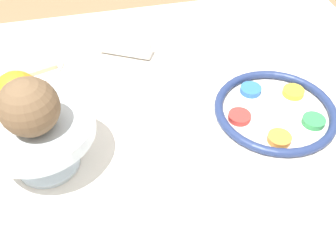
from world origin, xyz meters
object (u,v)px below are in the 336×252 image
Objects in this scene: bread_plate at (29,64)px; cup_near at (280,189)px; orange_fruit at (17,94)px; napkin_roll at (126,47)px; fruit_stand at (38,132)px; seder_plate at (275,111)px; coconut at (29,107)px.

bread_plate is 2.46× the size of cup_near.
orange_fruit reaches higher than napkin_roll.
fruit_stand reaches higher than cup_near.
seder_plate is 0.44m from napkin_roll.
coconut is 0.41m from bread_plate.
seder_plate is 0.53m from fruit_stand.
cup_near is (-0.45, 0.23, -0.13)m from orange_fruit.
seder_plate is 0.23m from cup_near.
napkin_roll is (-0.22, -0.37, -0.16)m from coconut.
orange_fruit is 0.42m from napkin_roll.
fruit_stand is 2.94× the size of cup_near.
coconut is at bearing 4.84° from seder_plate.
napkin_roll is at bearing -47.16° from seder_plate.
orange_fruit is at bearing -59.96° from fruit_stand.
napkin_roll is (-0.22, -0.35, -0.08)m from fruit_stand.
coconut is at bearing 113.63° from orange_fruit.
cup_near is (-0.43, 0.19, -0.07)m from fruit_stand.
bread_plate is at bearing -48.97° from cup_near.
coconut is (-0.00, 0.02, 0.08)m from fruit_stand.
orange_fruit reaches higher than seder_plate.
fruit_stand is 0.08m from coconut.
coconut reaches higher than seder_plate.
orange_fruit reaches higher than bread_plate.
orange_fruit is at bearing -26.70° from cup_near.
bread_plate is at bearing -1.43° from napkin_roll.
seder_plate is 1.53× the size of bread_plate.
orange_fruit is at bearing -66.37° from coconut.
orange_fruit is at bearing 52.46° from napkin_roll.
bread_plate is (0.02, -0.32, -0.16)m from orange_fruit.
seder_plate is 0.56m from orange_fruit.
orange_fruit is 0.52m from cup_near.
fruit_stand is at bearing -23.78° from cup_near.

